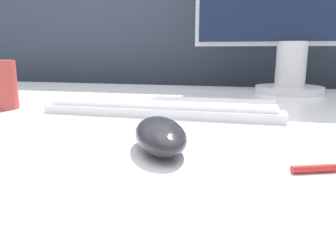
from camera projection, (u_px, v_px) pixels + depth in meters
partition_panel at (233, 113)px, 1.23m from camera, size 5.00×0.03×1.20m
computer_mouse_near at (160, 135)px, 0.38m from camera, size 0.10×0.14×0.04m
keyboard at (164, 107)px, 0.62m from camera, size 0.43×0.12×0.02m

